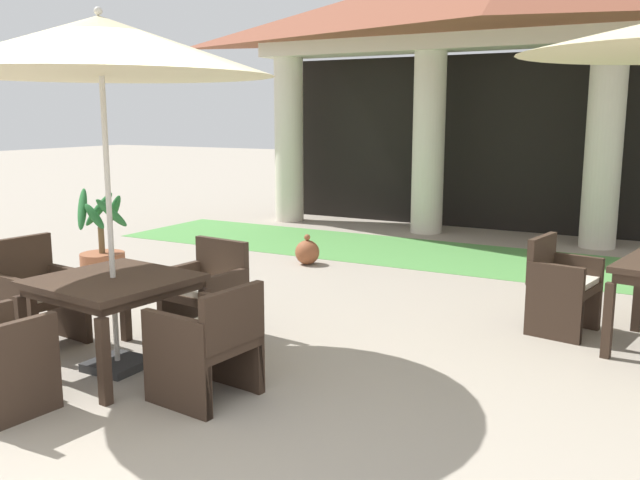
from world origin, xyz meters
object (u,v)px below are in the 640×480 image
object	(u,v)px
patio_table_near_foreground	(114,289)
patio_chair_near_foreground_west	(40,298)
patio_chair_near_foreground_east	(208,344)
patio_chair_near_foreground_north	(206,293)
patio_umbrella_near_foreground	(100,48)
terracotta_urn	(307,252)
potted_palm_left_edge	(102,254)
patio_chair_mid_left_west	(561,287)

from	to	relation	value
patio_table_near_foreground	patio_chair_near_foreground_west	size ratio (longest dim) A/B	1.25
patio_chair_near_foreground_east	patio_chair_near_foreground_north	xyz separation A→B (m)	(-0.87, 1.08, 0.00)
patio_chair_near_foreground_west	patio_chair_near_foreground_north	size ratio (longest dim) A/B	1.08
patio_umbrella_near_foreground	patio_chair_near_foreground_west	distance (m)	2.22
patio_umbrella_near_foreground	terracotta_urn	size ratio (longest dim) A/B	6.72
patio_table_near_foreground	potted_palm_left_edge	world-z (taller)	potted_palm_left_edge
patio_chair_mid_left_west	patio_chair_near_foreground_west	bearing A→B (deg)	-47.01
patio_chair_near_foreground_west	patio_chair_mid_left_west	size ratio (longest dim) A/B	1.06
terracotta_urn	patio_chair_near_foreground_west	bearing A→B (deg)	-95.62
terracotta_urn	patio_table_near_foreground	bearing A→B (deg)	-81.39
patio_chair_near_foreground_west	terracotta_urn	bearing A→B (deg)	-179.48
patio_table_near_foreground	patio_chair_mid_left_west	bearing A→B (deg)	43.00
patio_umbrella_near_foreground	potted_palm_left_edge	size ratio (longest dim) A/B	2.43
patio_chair_near_foreground_east	patio_umbrella_near_foreground	bearing A→B (deg)	90.00
patio_table_near_foreground	terracotta_urn	bearing A→B (deg)	98.61
patio_table_near_foreground	patio_chair_near_foreground_east	distance (m)	1.01
patio_umbrella_near_foreground	patio_chair_near_foreground_east	distance (m)	2.23
patio_chair_near_foreground_east	patio_chair_mid_left_west	size ratio (longest dim) A/B	0.95
patio_chair_near_foreground_north	patio_chair_mid_left_west	bearing A→B (deg)	-142.60
patio_chair_near_foreground_north	terracotta_urn	xyz separation A→B (m)	(-0.70, 2.97, -0.23)
patio_umbrella_near_foreground	patio_chair_mid_left_west	world-z (taller)	patio_umbrella_near_foreground
patio_table_near_foreground	terracotta_urn	world-z (taller)	patio_table_near_foreground
patio_chair_mid_left_west	potted_palm_left_edge	distance (m)	5.11
patio_chair_near_foreground_west	potted_palm_left_edge	size ratio (longest dim) A/B	0.83
patio_chair_near_foreground_west	terracotta_urn	distance (m)	3.87
patio_chair_near_foreground_west	patio_chair_near_foreground_east	bearing A→B (deg)	90.00
patio_chair_near_foreground_north	potted_palm_left_edge	distance (m)	2.62
terracotta_urn	patio_chair_mid_left_west	bearing A→B (deg)	-21.48
patio_chair_near_foreground_west	patio_chair_near_foreground_north	world-z (taller)	patio_chair_near_foreground_west
patio_chair_near_foreground_east	patio_chair_near_foreground_north	bearing A→B (deg)	44.92
patio_umbrella_near_foreground	patio_table_near_foreground	bearing A→B (deg)	-45.00
patio_chair_near_foreground_east	patio_chair_near_foreground_north	size ratio (longest dim) A/B	0.97
patio_chair_near_foreground_west	patio_chair_mid_left_west	distance (m)	4.53
patio_chair_near_foreground_east	potted_palm_left_edge	bearing A→B (deg)	62.72
patio_umbrella_near_foreground	patio_chair_near_foreground_north	size ratio (longest dim) A/B	3.19
patio_table_near_foreground	patio_chair_mid_left_west	xyz separation A→B (m)	(2.80, 2.61, -0.22)
potted_palm_left_edge	terracotta_urn	xyz separation A→B (m)	(1.68, 1.90, -0.15)
patio_umbrella_near_foreground	potted_palm_left_edge	world-z (taller)	patio_umbrella_near_foreground
patio_chair_near_foreground_east	potted_palm_left_edge	xyz separation A→B (m)	(-3.25, 2.15, -0.08)
patio_chair_near_foreground_north	terracotta_urn	world-z (taller)	patio_chair_near_foreground_north
patio_table_near_foreground	patio_chair_mid_left_west	size ratio (longest dim) A/B	1.33
patio_chair_near_foreground_west	terracotta_urn	size ratio (longest dim) A/B	2.28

